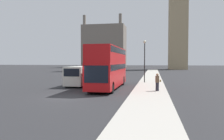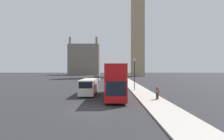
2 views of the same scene
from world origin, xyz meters
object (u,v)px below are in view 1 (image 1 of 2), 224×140
Objects in this scene: street_lamp at (145,55)px; parked_sedan at (110,71)px; red_double_decker_bus at (108,66)px; white_van at (80,75)px; pedestrian at (157,82)px.

street_lamp is 1.23× the size of parked_sedan.
red_double_decker_bus reaches higher than white_van.
street_lamp is 21.96m from parked_sedan.
parked_sedan is (-8.69, 19.93, -3.08)m from street_lamp.
white_van is 8.93m from street_lamp.
red_double_decker_bus is 5.78m from pedestrian.
red_double_decker_bus is 4.54m from white_van.
white_van is (-3.89, 2.00, -1.23)m from red_double_decker_bus.
white_van is at bearing -87.12° from parked_sedan.
red_double_decker_bus is 1.86× the size of street_lamp.
white_van is 3.59× the size of pedestrian.
pedestrian is 0.30× the size of street_lamp.
white_van reaches higher than pedestrian.
street_lamp is (3.60, 6.14, 1.33)m from red_double_decker_bus.
parked_sedan is at bearing 113.57° from street_lamp.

